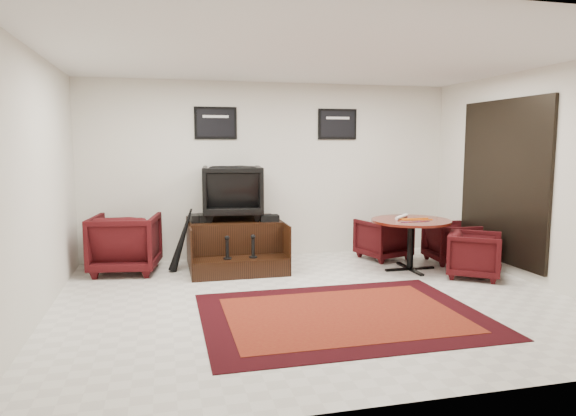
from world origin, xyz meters
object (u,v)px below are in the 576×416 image
(table_chair_back, at_px, (383,237))
(table_chair_corner, at_px, (475,253))
(shine_podium, at_px, (234,245))
(armchair_side, at_px, (125,240))
(shine_chair, at_px, (232,189))
(meeting_table, at_px, (411,226))
(table_chair_window, at_px, (451,240))

(table_chair_back, relative_size, table_chair_corner, 1.03)
(shine_podium, height_order, armchair_side, armchair_side)
(shine_chair, relative_size, table_chair_corner, 1.30)
(meeting_table, distance_m, table_chair_back, 0.85)
(shine_chair, distance_m, table_chair_back, 2.52)
(shine_podium, xyz_separation_m, table_chair_window, (3.30, -0.55, 0.02))
(armchair_side, xyz_separation_m, table_chair_back, (3.94, -0.06, -0.11))
(shine_chair, relative_size, meeting_table, 0.79)
(shine_chair, height_order, table_chair_back, shine_chair)
(meeting_table, relative_size, table_chair_back, 1.59)
(shine_chair, height_order, table_chair_window, shine_chair)
(armchair_side, xyz_separation_m, meeting_table, (4.01, -0.86, 0.19))
(armchair_side, distance_m, table_chair_back, 3.94)
(shine_podium, xyz_separation_m, shine_chair, (0.00, 0.14, 0.83))
(table_chair_back, height_order, table_chair_window, table_chair_back)
(table_chair_window, bearing_deg, table_chair_back, 63.95)
(table_chair_back, distance_m, table_chair_corner, 1.57)
(shine_podium, xyz_separation_m, meeting_table, (2.45, -0.85, 0.33))
(table_chair_back, relative_size, table_chair_window, 1.04)
(shine_podium, bearing_deg, table_chair_back, -1.28)
(shine_podium, height_order, table_chair_back, table_chair_back)
(armchair_side, relative_size, table_chair_corner, 1.33)
(shine_podium, distance_m, table_chair_back, 2.38)
(armchair_side, height_order, table_chair_back, armchair_side)
(table_chair_window, bearing_deg, armchair_side, 85.92)
(shine_chair, height_order, meeting_table, shine_chair)
(armchair_side, bearing_deg, table_chair_window, -177.88)
(table_chair_window, relative_size, table_chair_corner, 0.99)
(armchair_side, bearing_deg, meeting_table, 176.66)
(shine_chair, relative_size, armchair_side, 0.98)
(shine_podium, relative_size, table_chair_window, 2.04)
(armchair_side, bearing_deg, table_chair_back, -172.20)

